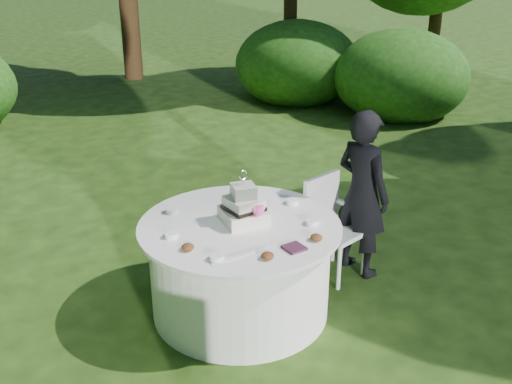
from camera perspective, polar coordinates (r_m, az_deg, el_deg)
ground at (r=4.96m, az=-1.47°, el=-11.09°), size 80.00×80.00×0.00m
napkins at (r=4.22m, az=3.66°, el=-5.33°), size 0.14×0.14×0.02m
feather_plume at (r=4.12m, az=-1.47°, el=-6.02°), size 0.48×0.07×0.01m
guest at (r=5.24m, az=10.09°, el=-0.17°), size 0.41×0.58×1.49m
table at (r=4.75m, az=-1.52°, el=-7.21°), size 1.56×1.56×0.77m
cake at (r=4.56m, az=-1.15°, el=-1.55°), size 0.37×0.37×0.43m
chair at (r=5.27m, az=7.12°, el=-2.57°), size 0.51×0.51×0.90m
votives at (r=4.52m, az=-2.10°, el=-3.06°), size 1.19×0.96×0.04m
petal_cups at (r=4.41m, az=-0.04°, el=-3.70°), size 1.00×1.09×0.05m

